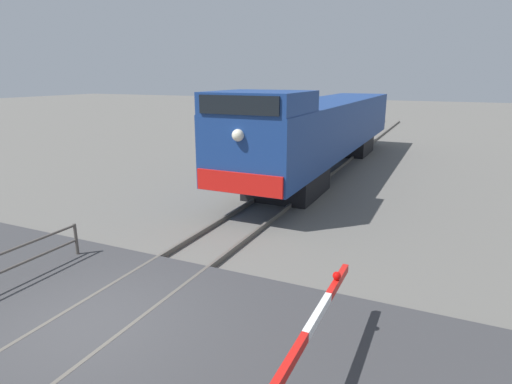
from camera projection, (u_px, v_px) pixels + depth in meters
The scene contains 6 objects.
ground_plane at pixel (90, 330), 7.74m from camera, with size 160.00×160.00×0.00m, color #605E59.
rail_track_left at pixel (61, 318), 8.01m from camera, with size 0.08×80.00×0.15m, color #59544C.
rail_track_right at pixel (120, 336), 7.43m from camera, with size 0.08×80.00×0.15m, color #59544C.
road_surface at pixel (90, 327), 7.72m from camera, with size 36.00×5.95×0.15m, color #38383A.
locomotive at pixel (323, 128), 20.24m from camera, with size 2.98×18.61×4.02m.
guard_railing at pixel (25, 257), 9.33m from camera, with size 0.08×2.91×0.95m.
Camera 1 is at (5.59, -4.91, 4.48)m, focal length 29.81 mm.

